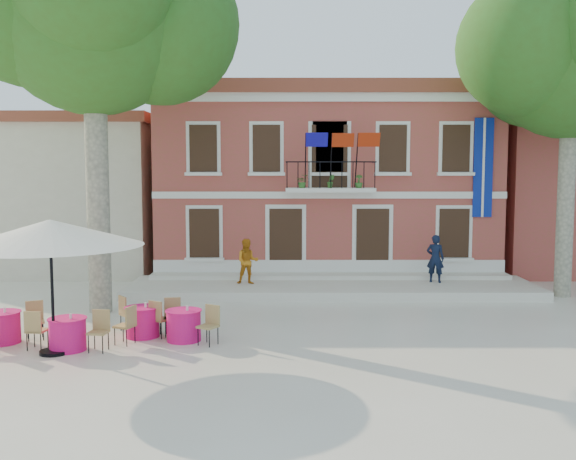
% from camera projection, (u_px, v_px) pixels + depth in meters
% --- Properties ---
extents(ground, '(90.00, 90.00, 0.00)m').
position_uv_depth(ground, '(270.00, 322.00, 17.83)').
color(ground, beige).
rests_on(ground, ground).
extents(main_building, '(13.50, 9.59, 7.50)m').
position_uv_depth(main_building, '(323.00, 180.00, 27.42)').
color(main_building, '#AF3F41').
rests_on(main_building, ground).
extents(neighbor_west, '(9.40, 9.40, 6.40)m').
position_uv_depth(neighbor_west, '(64.00, 193.00, 28.49)').
color(neighbor_west, beige).
rests_on(neighbor_west, ground).
extents(terrace, '(14.00, 3.40, 0.30)m').
position_uv_depth(terrace, '(332.00, 288.00, 22.19)').
color(terrace, silver).
rests_on(terrace, ground).
extents(plane_tree_west, '(6.01, 6.01, 11.80)m').
position_uv_depth(plane_tree_west, '(93.00, 12.00, 18.34)').
color(plane_tree_west, '#A59E84').
rests_on(plane_tree_west, ground).
extents(plane_tree_east, '(5.42, 5.42, 10.64)m').
position_uv_depth(plane_tree_east, '(572.00, 57.00, 20.74)').
color(plane_tree_east, '#A59E84').
rests_on(plane_tree_east, ground).
extents(patio_umbrella, '(4.17, 4.17, 3.10)m').
position_uv_depth(patio_umbrella, '(50.00, 233.00, 14.50)').
color(patio_umbrella, black).
rests_on(patio_umbrella, ground).
extents(pedestrian_navy, '(0.71, 0.60, 1.67)m').
position_uv_depth(pedestrian_navy, '(435.00, 259.00, 22.36)').
color(pedestrian_navy, black).
rests_on(pedestrian_navy, terrace).
extents(pedestrian_orange, '(0.80, 0.64, 1.56)m').
position_uv_depth(pedestrian_orange, '(248.00, 261.00, 22.02)').
color(pedestrian_orange, orange).
rests_on(pedestrian_orange, terrace).
extents(cafe_table_0, '(1.96, 0.90, 0.95)m').
position_uv_depth(cafe_table_0, '(68.00, 333.00, 14.98)').
color(cafe_table_0, '#EA165E').
rests_on(cafe_table_0, ground).
extents(cafe_table_1, '(1.75, 1.85, 0.95)m').
position_uv_depth(cafe_table_1, '(142.00, 320.00, 16.21)').
color(cafe_table_1, '#EA165E').
rests_on(cafe_table_1, ground).
extents(cafe_table_2, '(1.86, 1.71, 0.95)m').
position_uv_depth(cafe_table_2, '(2.00, 326.00, 15.63)').
color(cafe_table_2, '#EA165E').
rests_on(cafe_table_2, ground).
extents(cafe_table_3, '(1.87, 1.34, 0.95)m').
position_uv_depth(cafe_table_3, '(184.00, 324.00, 15.84)').
color(cafe_table_3, '#EA165E').
rests_on(cafe_table_3, ground).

